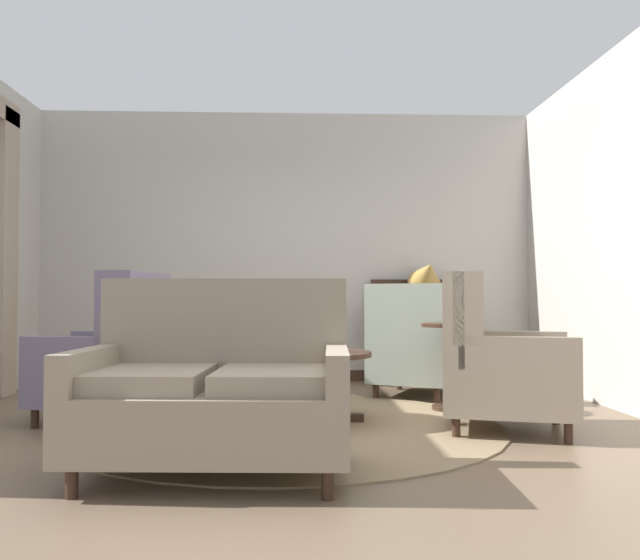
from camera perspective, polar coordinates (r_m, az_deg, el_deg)
name	(u,v)px	position (r m, az deg, el deg)	size (l,w,h in m)	color
ground	(283,435)	(4.52, -3.27, -13.31)	(8.13, 8.13, 0.00)	brown
wall_back	(287,247)	(7.35, -2.86, 2.92)	(5.67, 0.08, 3.00)	#BCB7AD
wall_right	(618,228)	(5.96, 24.50, 4.13)	(0.08, 4.06, 3.00)	#BCB7AD
baseboard_back	(287,376)	(7.32, -2.88, -8.34)	(5.51, 0.03, 0.12)	#382319
area_rug	(283,425)	(4.81, -3.21, -12.52)	(3.13, 3.13, 0.01)	#847051
coffee_table	(315,365)	(4.87, -0.44, -7.42)	(0.84, 0.84, 0.52)	#382319
porcelain_vase	(308,329)	(4.81, -1.03, -4.26)	(0.20, 0.20, 0.39)	beige
settee	(215,394)	(3.50, -9.08, -9.73)	(1.42, 0.94, 1.03)	gray
armchair_far_left	(414,349)	(6.20, 8.17, -6.00)	(1.04, 1.10, 1.05)	gray
armchair_near_sideboard	(496,365)	(4.76, 15.04, -7.15)	(1.05, 1.04, 1.09)	gray
armchair_near_window	(112,359)	(5.23, -17.64, -6.53)	(0.91, 0.95, 1.11)	slate
side_table	(451,358)	(5.49, 11.29, -6.70)	(0.47, 0.47, 0.71)	#382319
sideboard	(420,337)	(7.18, 8.71, -4.92)	(1.03, 0.42, 1.13)	#382319
gramophone	(426,277)	(7.09, 9.24, 0.24)	(0.39, 0.50, 0.55)	#382319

